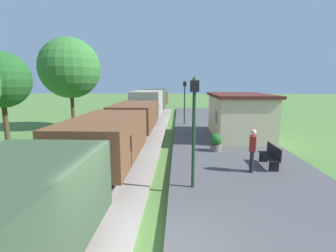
{
  "coord_description": "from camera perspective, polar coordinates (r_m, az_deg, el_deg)",
  "views": [
    {
      "loc": [
        0.5,
        -4.35,
        3.74
      ],
      "look_at": [
        0.0,
        6.97,
        1.72
      ],
      "focal_mm": 26.11,
      "sensor_mm": 36.0,
      "label": 1
    }
  ],
  "objects": [
    {
      "name": "lamp_post_far",
      "position": [
        20.7,
        3.91,
        7.48
      ],
      "size": [
        0.28,
        0.28,
        3.7
      ],
      "color": "#193823",
      "rests_on": "platform_slab"
    },
    {
      "name": "person_waiting",
      "position": [
        10.13,
        19.12,
        -5.08
      ],
      "size": [
        0.35,
        0.44,
        1.71
      ],
      "rotation": [
        0.0,
        0.0,
        2.79
      ],
      "color": "black",
      "rests_on": "platform_slab"
    },
    {
      "name": "station_hut",
      "position": [
        16.58,
        16.1,
        2.48
      ],
      "size": [
        3.5,
        5.8,
        2.78
      ],
      "color": "beige",
      "rests_on": "platform_slab"
    },
    {
      "name": "potted_planter",
      "position": [
        12.84,
        11.09,
        -3.68
      ],
      "size": [
        0.64,
        0.64,
        0.92
      ],
      "color": "slate",
      "rests_on": "platform_slab"
    },
    {
      "name": "bench_near_hut",
      "position": [
        11.15,
        22.84,
        -6.41
      ],
      "size": [
        0.42,
        1.5,
        0.91
      ],
      "color": "black",
      "rests_on": "platform_slab"
    },
    {
      "name": "freight_train",
      "position": [
        20.22,
        -5.77,
        3.71
      ],
      "size": [
        2.5,
        39.2,
        2.72
      ],
      "color": "#384C33",
      "rests_on": "rail_near"
    },
    {
      "name": "tree_field_left",
      "position": [
        21.31,
        -21.92,
        12.4
      ],
      "size": [
        4.74,
        4.74,
        7.24
      ],
      "color": "#4C3823",
      "rests_on": "ground"
    },
    {
      "name": "lamp_post_near",
      "position": [
        7.88,
        6.1,
        3.23
      ],
      "size": [
        0.28,
        0.28,
        3.7
      ],
      "color": "#193823",
      "rests_on": "platform_slab"
    },
    {
      "name": "tree_trackside_far",
      "position": [
        17.19,
        -34.45,
        8.88
      ],
      "size": [
        3.25,
        3.25,
        5.53
      ],
      "color": "#4C3823",
      "rests_on": "ground"
    }
  ]
}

